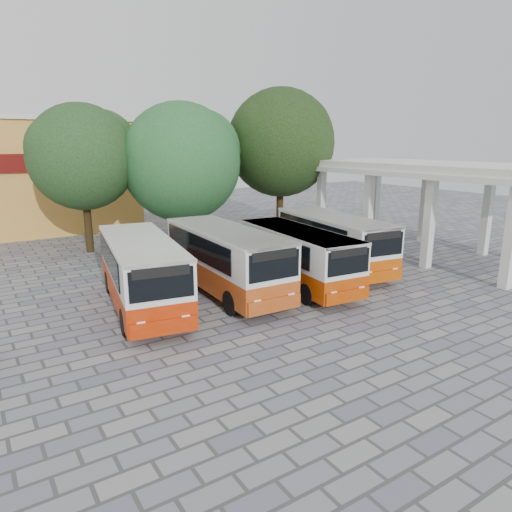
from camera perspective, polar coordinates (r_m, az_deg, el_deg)
ground at (r=19.38m, az=10.47°, el=-5.93°), size 90.00×90.00×0.00m
terminal_shelter at (r=28.85m, az=20.98°, el=9.89°), size 6.80×15.80×5.40m
bus_far_left at (r=18.74m, az=-14.11°, el=-1.57°), size 3.62×8.16×2.83m
bus_centre_left at (r=20.09m, az=-3.81°, el=-0.04°), size 2.76×8.08×2.88m
bus_centre_right at (r=21.09m, az=5.18°, el=0.27°), size 2.90×7.58×2.67m
bus_far_right at (r=24.13m, az=9.61°, el=2.13°), size 3.49×8.17×2.84m
tree_left at (r=29.22m, az=-20.80°, el=11.88°), size 6.51×6.20×8.79m
tree_middle at (r=29.32m, az=-9.19°, el=11.96°), size 7.72×7.35×9.00m
tree_right at (r=32.85m, az=3.21°, el=14.37°), size 7.83×7.46×10.23m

